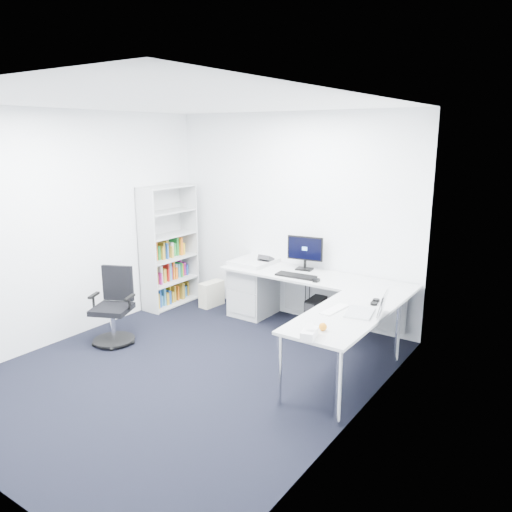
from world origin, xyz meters
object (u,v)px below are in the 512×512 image
Objects in this scene: monitor at (305,253)px; laptop at (360,301)px; l_desk at (300,311)px; task_chair at (112,307)px; bookshelf at (169,247)px.

monitor reaches higher than laptop.
monitor is at bearing 114.72° from l_desk.
laptop is (2.76, 0.75, 0.39)m from task_chair.
l_desk is at bearing 137.66° from laptop.
l_desk is 5.22× the size of monitor.
monitor is at bearing 126.54° from laptop.
task_chair is at bearing -142.46° from l_desk.
task_chair is 2.48× the size of laptop.
laptop reaches higher than task_chair.
laptop is (1.23, -1.12, -0.10)m from monitor.
bookshelf is at bearing 81.93° from task_chair.
l_desk is 2.73× the size of task_chair.
l_desk is 1.26m from laptop.
bookshelf is (-2.17, 0.05, 0.51)m from l_desk.
l_desk is 1.42× the size of bookshelf.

